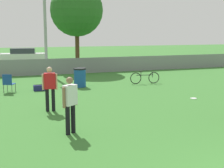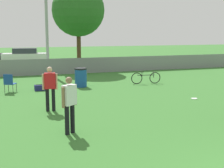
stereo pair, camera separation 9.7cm
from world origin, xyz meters
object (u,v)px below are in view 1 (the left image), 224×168
at_px(light_pole, 45,8).
at_px(parked_car_white, 23,55).
at_px(bicycle_sideline, 145,78).
at_px(tree_near_pole, 77,10).
at_px(player_defender_red, 50,86).
at_px(trash_bin, 80,77).
at_px(frisbee_disc, 193,98).
at_px(player_receiver_white, 70,101).
at_px(folding_chair_sideline, 8,82).
at_px(gear_bag_sideline, 40,88).

bearing_deg(light_pole, parked_car_white, 95.18).
height_order(bicycle_sideline, parked_car_white, parked_car_white).
relative_size(tree_near_pole, parked_car_white, 1.42).
bearing_deg(player_defender_red, trash_bin, 72.90).
height_order(tree_near_pole, parked_car_white, tree_near_pole).
bearing_deg(bicycle_sideline, player_defender_red, -135.86).
distance_m(tree_near_pole, frisbee_disc, 13.21).
bearing_deg(trash_bin, frisbee_disc, -49.90).
bearing_deg(frisbee_disc, player_defender_red, -179.49).
bearing_deg(light_pole, player_receiver_white, -95.58).
relative_size(player_defender_red, frisbee_disc, 5.89).
xyz_separation_m(tree_near_pole, folding_chair_sideline, (-5.37, -7.97, -4.03)).
distance_m(tree_near_pole, player_receiver_white, 15.99).
relative_size(bicycle_sideline, trash_bin, 1.70).
height_order(trash_bin, parked_car_white, parked_car_white).
height_order(bicycle_sideline, gear_bag_sideline, bicycle_sideline).
bearing_deg(tree_near_pole, light_pole, -152.57).
bearing_deg(parked_car_white, frisbee_disc, -65.59).
relative_size(tree_near_pole, player_receiver_white, 3.98).
relative_size(frisbee_disc, trash_bin, 0.28).
height_order(bicycle_sideline, trash_bin, trash_bin).
xyz_separation_m(player_receiver_white, bicycle_sideline, (5.90, 7.28, -0.61)).
xyz_separation_m(frisbee_disc, trash_bin, (-3.93, 4.66, 0.49)).
xyz_separation_m(tree_near_pole, gear_bag_sideline, (-3.88, -7.92, -4.39)).
height_order(player_receiver_white, folding_chair_sideline, player_receiver_white).
bearing_deg(frisbee_disc, light_pole, 113.68).
height_order(folding_chair_sideline, bicycle_sideline, folding_chair_sideline).
relative_size(light_pole, player_defender_red, 4.64).
xyz_separation_m(player_defender_red, frisbee_disc, (6.24, 0.06, -0.93)).
bearing_deg(bicycle_sideline, folding_chair_sideline, -171.16).
distance_m(frisbee_disc, folding_chair_sideline, 8.68).
relative_size(frisbee_disc, gear_bag_sideline, 0.45).
xyz_separation_m(light_pole, player_defender_red, (-1.47, -10.93, -3.61)).
xyz_separation_m(light_pole, player_receiver_white, (-1.34, -13.74, -3.61)).
relative_size(player_defender_red, bicycle_sideline, 0.96).
bearing_deg(light_pole, gear_bag_sideline, -101.22).
height_order(light_pole, parked_car_white, light_pole).
bearing_deg(folding_chair_sideline, parked_car_white, -70.85).
height_order(player_receiver_white, bicycle_sideline, player_receiver_white).
bearing_deg(light_pole, frisbee_disc, -66.32).
distance_m(light_pole, gear_bag_sideline, 8.03).
relative_size(folding_chair_sideline, trash_bin, 0.90).
xyz_separation_m(tree_near_pole, trash_bin, (-1.74, -7.55, -4.03)).
relative_size(light_pole, tree_near_pole, 1.16).
distance_m(player_receiver_white, player_defender_red, 2.81).
relative_size(folding_chair_sideline, parked_car_white, 0.20).
distance_m(trash_bin, gear_bag_sideline, 2.21).
bearing_deg(tree_near_pole, trash_bin, -102.95).
relative_size(tree_near_pole, folding_chair_sideline, 7.24).
height_order(frisbee_disc, bicycle_sideline, bicycle_sideline).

